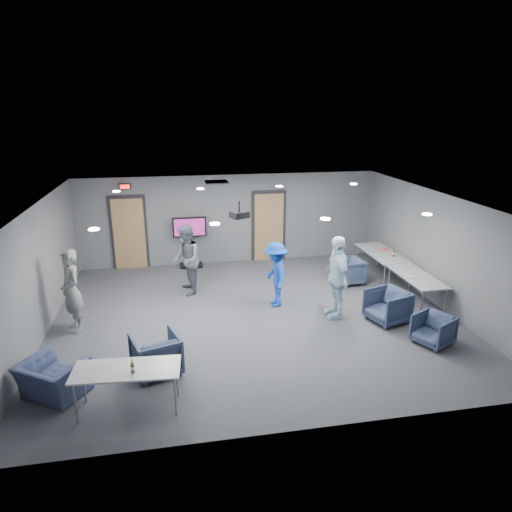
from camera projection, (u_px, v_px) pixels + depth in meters
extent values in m
plane|color=#393B40|center=(253.00, 316.00, 10.57)|extent=(9.00, 9.00, 0.00)
plane|color=white|center=(253.00, 201.00, 9.72)|extent=(9.00, 9.00, 0.00)
cube|color=slate|center=(230.00, 219.00, 13.88)|extent=(9.00, 0.02, 2.70)
cube|color=slate|center=(304.00, 350.00, 6.41)|extent=(9.00, 0.02, 2.70)
cube|color=slate|center=(38.00, 273.00, 9.36)|extent=(0.02, 8.00, 2.70)
cube|color=slate|center=(438.00, 250.00, 10.93)|extent=(0.02, 8.00, 2.70)
cube|color=black|center=(129.00, 233.00, 13.42)|extent=(1.06, 0.06, 2.24)
cube|color=#A68151|center=(129.00, 234.00, 13.39)|extent=(0.90, 0.05, 2.10)
cylinder|color=#979A9F|center=(141.00, 236.00, 13.42)|extent=(0.04, 0.10, 0.04)
cube|color=black|center=(269.00, 226.00, 14.15)|extent=(1.06, 0.06, 2.24)
cube|color=#A68151|center=(269.00, 227.00, 14.12)|extent=(0.90, 0.05, 2.10)
cylinder|color=#979A9F|center=(280.00, 229.00, 14.15)|extent=(0.04, 0.10, 0.04)
cube|color=black|center=(125.00, 187.00, 12.96)|extent=(0.32, 0.06, 0.16)
cube|color=#FF0C0C|center=(125.00, 187.00, 12.92)|extent=(0.26, 0.02, 0.11)
cube|color=black|center=(216.00, 182.00, 12.26)|extent=(0.60, 0.60, 0.03)
cylinder|color=white|center=(94.00, 229.00, 7.53)|extent=(0.18, 0.18, 0.02)
cylinder|color=white|center=(116.00, 191.00, 10.89)|extent=(0.18, 0.18, 0.02)
cylinder|color=white|center=(215.00, 224.00, 7.87)|extent=(0.18, 0.18, 0.02)
cylinder|color=white|center=(200.00, 189.00, 11.24)|extent=(0.18, 0.18, 0.02)
cylinder|color=white|center=(325.00, 219.00, 8.22)|extent=(0.18, 0.18, 0.02)
cylinder|color=white|center=(279.00, 186.00, 11.58)|extent=(0.18, 0.18, 0.02)
cylinder|color=white|center=(427.00, 214.00, 8.57)|extent=(0.18, 0.18, 0.02)
cylinder|color=white|center=(354.00, 184.00, 11.93)|extent=(0.18, 0.18, 0.02)
imported|color=gray|center=(72.00, 291.00, 9.62)|extent=(0.71, 0.79, 1.82)
imported|color=slate|center=(186.00, 260.00, 11.57)|extent=(0.76, 0.93, 1.81)
imported|color=#C6E8FF|center=(337.00, 277.00, 10.27)|extent=(0.47, 1.12, 1.91)
imported|color=#1C47B7|center=(275.00, 274.00, 10.90)|extent=(0.62, 1.04, 1.59)
imported|color=#3A4665|center=(348.00, 271.00, 12.42)|extent=(0.82, 0.80, 0.70)
imported|color=#323C56|center=(388.00, 306.00, 10.18)|extent=(1.01, 1.00, 0.74)
imported|color=#343E5B|center=(433.00, 330.00, 9.23)|extent=(0.92, 0.91, 0.63)
imported|color=#384662|center=(156.00, 354.00, 8.21)|extent=(1.00, 1.02, 0.74)
imported|color=#3C4768|center=(53.00, 379.00, 7.56)|extent=(1.28, 1.24, 0.63)
cube|color=#B2B4B7|center=(382.00, 253.00, 12.76)|extent=(0.82, 1.97, 0.03)
cylinder|color=#979A9F|center=(357.00, 256.00, 13.66)|extent=(0.04, 0.04, 0.70)
cylinder|color=#979A9F|center=(384.00, 277.00, 11.98)|extent=(0.04, 0.04, 0.70)
cylinder|color=#979A9F|center=(378.00, 255.00, 13.78)|extent=(0.04, 0.04, 0.70)
cylinder|color=#979A9F|center=(407.00, 275.00, 12.09)|extent=(0.04, 0.04, 0.70)
cube|color=#B2B4B7|center=(417.00, 276.00, 10.99)|extent=(0.74, 1.78, 0.03)
cylinder|color=#979A9F|center=(389.00, 279.00, 11.81)|extent=(0.04, 0.04, 0.70)
cylinder|color=#979A9F|center=(422.00, 305.00, 10.30)|extent=(0.04, 0.04, 0.70)
cylinder|color=#979A9F|center=(410.00, 278.00, 11.91)|extent=(0.04, 0.04, 0.70)
cylinder|color=#979A9F|center=(445.00, 303.00, 10.40)|extent=(0.04, 0.04, 0.70)
cube|color=#B2B4B7|center=(126.00, 370.00, 7.10)|extent=(1.70, 0.81, 0.03)
cylinder|color=#979A9F|center=(177.00, 377.00, 7.54)|extent=(0.04, 0.04, 0.70)
cylinder|color=#979A9F|center=(84.00, 383.00, 7.38)|extent=(0.04, 0.04, 0.70)
cylinder|color=#979A9F|center=(175.00, 397.00, 7.04)|extent=(0.04, 0.04, 0.70)
cylinder|color=#979A9F|center=(75.00, 403.00, 6.88)|extent=(0.04, 0.04, 0.70)
cylinder|color=#5C380F|center=(133.00, 368.00, 6.96)|extent=(0.06, 0.06, 0.16)
cylinder|color=#5C380F|center=(132.00, 361.00, 6.93)|extent=(0.02, 0.02, 0.07)
cylinder|color=beige|center=(133.00, 368.00, 6.96)|extent=(0.06, 0.06, 0.05)
cylinder|color=#5C380F|center=(394.00, 253.00, 12.38)|extent=(0.06, 0.06, 0.18)
cylinder|color=#5C380F|center=(394.00, 249.00, 12.34)|extent=(0.02, 0.02, 0.08)
cylinder|color=beige|center=(394.00, 253.00, 12.38)|extent=(0.07, 0.07, 0.06)
cube|color=#D84936|center=(384.00, 250.00, 12.91)|extent=(0.24, 0.21, 0.05)
cube|color=silver|center=(411.00, 277.00, 10.84)|extent=(0.26, 0.22, 0.05)
cube|color=black|center=(191.00, 265.00, 13.84)|extent=(0.66, 0.47, 0.06)
cylinder|color=black|center=(190.00, 247.00, 13.66)|extent=(0.06, 0.06, 1.13)
cube|color=black|center=(189.00, 227.00, 13.47)|extent=(0.99, 0.07, 0.59)
cube|color=#801C6C|center=(190.00, 227.00, 13.42)|extent=(0.90, 0.01, 0.51)
cylinder|color=black|center=(239.00, 206.00, 9.76)|extent=(0.04, 0.04, 0.22)
cube|color=black|center=(239.00, 215.00, 9.81)|extent=(0.44, 0.42, 0.14)
cylinder|color=black|center=(240.00, 216.00, 9.66)|extent=(0.08, 0.06, 0.08)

